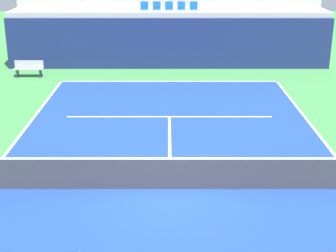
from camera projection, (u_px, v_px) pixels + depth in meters
ground_plane at (170, 189)px, 14.51m from camera, size 80.00×80.00×0.00m
court_surface at (170, 189)px, 14.51m from camera, size 11.00×24.00×0.01m
baseline_far at (169, 81)px, 25.75m from camera, size 11.00×0.10×0.00m
service_line_far at (170, 117)px, 20.53m from camera, size 8.26×0.10×0.00m
centre_service_line at (170, 147)px, 17.52m from camera, size 0.10×6.40×0.00m
back_wall at (169, 44)px, 28.01m from camera, size 17.81×0.30×2.77m
stands_tier_lower at (169, 37)px, 29.23m from camera, size 17.81×2.40×3.05m
stands_tier_upper at (169, 23)px, 31.35m from camera, size 17.81×2.40×3.86m
seating_row_lower at (169, 7)px, 28.76m from camera, size 3.23×0.44×0.44m
tennis_net at (170, 173)px, 14.34m from camera, size 11.08×0.08×1.07m
player_bench at (29, 67)px, 26.49m from camera, size 1.50×0.40×0.85m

